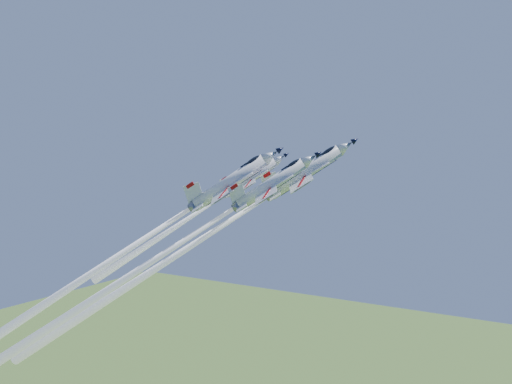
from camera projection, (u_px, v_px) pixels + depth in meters
The scene contains 4 objects.
jet_lead at pixel (185, 250), 99.37m from camera, with size 48.12×30.47×49.51m.
jet_left at pixel (193, 215), 104.12m from camera, with size 29.43×18.37×29.18m.
jet_right at pixel (156, 259), 92.09m from camera, with size 43.13×27.31×44.36m.
jet_slot at pixel (109, 262), 97.46m from camera, with size 48.80×30.89×50.16m.
Camera 1 is at (49.66, -80.83, 108.13)m, focal length 40.00 mm.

